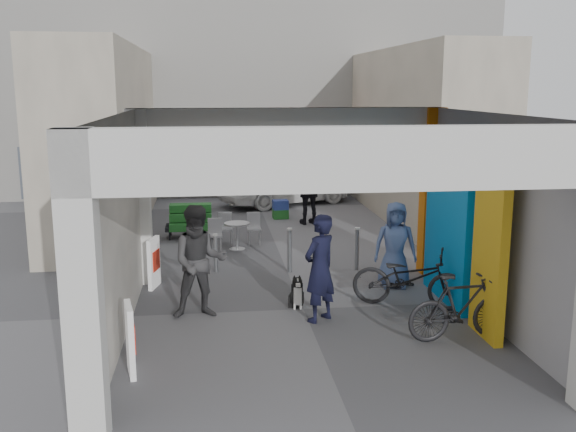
{
  "coord_description": "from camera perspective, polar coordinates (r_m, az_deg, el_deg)",
  "views": [
    {
      "loc": [
        -1.59,
        -10.81,
        3.92
      ],
      "look_at": [
        -0.16,
        1.0,
        1.51
      ],
      "focal_mm": 40.0,
      "sensor_mm": 36.0,
      "label": 1
    }
  ],
  "objects": [
    {
      "name": "ground",
      "position": [
        11.61,
        1.37,
        -8.27
      ],
      "size": [
        90.0,
        90.0,
        0.0
      ],
      "primitive_type": "plane",
      "color": "#5A5A5F",
      "rests_on": "ground"
    },
    {
      "name": "arcade_canopy",
      "position": [
        10.35,
        5.05,
        2.42
      ],
      "size": [
        6.4,
        6.45,
        6.4
      ],
      "color": "silver",
      "rests_on": "ground"
    },
    {
      "name": "far_building",
      "position": [
        24.86,
        -3.34,
        11.6
      ],
      "size": [
        18.0,
        4.08,
        8.0
      ],
      "color": "white",
      "rests_on": "ground"
    },
    {
      "name": "plaza_bldg_left",
      "position": [
        18.6,
        -16.02,
        6.63
      ],
      "size": [
        2.0,
        9.0,
        5.0
      ],
      "primitive_type": "cube",
      "color": "#BCB09C",
      "rests_on": "ground"
    },
    {
      "name": "plaza_bldg_right",
      "position": [
        19.35,
        11.52,
        7.02
      ],
      "size": [
        2.0,
        9.0,
        5.0
      ],
      "primitive_type": "cube",
      "color": "#BCB09C",
      "rests_on": "ground"
    },
    {
      "name": "bollard_left",
      "position": [
        13.82,
        -6.44,
        -3.33
      ],
      "size": [
        0.09,
        0.09,
        0.82
      ],
      "primitive_type": "cylinder",
      "color": "gray",
      "rests_on": "ground"
    },
    {
      "name": "bollard_center",
      "position": [
        13.71,
        0.14,
        -3.1
      ],
      "size": [
        0.09,
        0.09,
        0.95
      ],
      "primitive_type": "cylinder",
      "color": "gray",
      "rests_on": "ground"
    },
    {
      "name": "bollard_right",
      "position": [
        13.97,
        6.15,
        -2.95
      ],
      "size": [
        0.09,
        0.09,
        0.92
      ],
      "primitive_type": "cylinder",
      "color": "gray",
      "rests_on": "ground"
    },
    {
      "name": "advert_board_near",
      "position": [
        9.23,
        -13.83,
        -10.58
      ],
      "size": [
        0.19,
        0.55,
        1.0
      ],
      "rotation": [
        0.0,
        0.0,
        0.2
      ],
      "color": "silver",
      "rests_on": "ground"
    },
    {
      "name": "advert_board_far",
      "position": [
        12.96,
        -11.82,
        -4.07
      ],
      "size": [
        0.21,
        0.55,
        1.0
      ],
      "rotation": [
        0.0,
        0.0,
        -0.24
      ],
      "color": "silver",
      "rests_on": "ground"
    },
    {
      "name": "cafe_set",
      "position": [
        15.95,
        -4.96,
        -1.77
      ],
      "size": [
        1.32,
        1.07,
        0.8
      ],
      "rotation": [
        0.0,
        0.0,
        0.19
      ],
      "color": "#AAABAF",
      "rests_on": "ground"
    },
    {
      "name": "produce_stand",
      "position": [
        17.09,
        -8.63,
        -0.76
      ],
      "size": [
        1.31,
        0.71,
        0.86
      ],
      "rotation": [
        0.0,
        0.0,
        0.17
      ],
      "color": "black",
      "rests_on": "ground"
    },
    {
      "name": "crate_stack",
      "position": [
        19.33,
        -0.68,
        0.6
      ],
      "size": [
        0.47,
        0.38,
        0.56
      ],
      "rotation": [
        0.0,
        0.0,
        0.07
      ],
      "color": "#195921",
      "rests_on": "ground"
    },
    {
      "name": "border_collie",
      "position": [
        11.63,
        0.78,
        -6.97
      ],
      "size": [
        0.23,
        0.44,
        0.61
      ],
      "rotation": [
        0.0,
        0.0,
        -0.35
      ],
      "color": "black",
      "rests_on": "ground"
    },
    {
      "name": "man_with_dog",
      "position": [
        10.8,
        2.84,
        -4.65
      ],
      "size": [
        0.8,
        0.77,
        1.85
      ],
      "primitive_type": "imported",
      "rotation": [
        0.0,
        0.0,
        3.82
      ],
      "color": "black",
      "rests_on": "ground"
    },
    {
      "name": "man_back_turned",
      "position": [
        11.06,
        -7.88,
        -4.06
      ],
      "size": [
        1.0,
        0.8,
        1.96
      ],
      "primitive_type": "imported",
      "rotation": [
        0.0,
        0.0,
        0.06
      ],
      "color": "#363638",
      "rests_on": "ground"
    },
    {
      "name": "man_elderly",
      "position": [
        12.81,
        9.5,
        -2.54
      ],
      "size": [
        0.9,
        0.65,
        1.71
      ],
      "primitive_type": "imported",
      "rotation": [
        0.0,
        0.0,
        -0.13
      ],
      "color": "#51679E",
      "rests_on": "ground"
    },
    {
      "name": "man_crates",
      "position": [
        18.43,
        1.92,
        2.3
      ],
      "size": [
        1.24,
        0.73,
        1.98
      ],
      "primitive_type": "imported",
      "rotation": [
        0.0,
        0.0,
        3.37
      ],
      "color": "black",
      "rests_on": "ground"
    },
    {
      "name": "bicycle_front",
      "position": [
        11.77,
        10.73,
        -5.45
      ],
      "size": [
        2.16,
        1.45,
        1.07
      ],
      "primitive_type": "imported",
      "rotation": [
        0.0,
        0.0,
        1.17
      ],
      "color": "black",
      "rests_on": "ground"
    },
    {
      "name": "bicycle_rear",
      "position": [
        10.47,
        15.18,
        -7.83
      ],
      "size": [
        1.81,
        0.66,
        1.06
      ],
      "primitive_type": "imported",
      "rotation": [
        0.0,
        0.0,
        1.66
      ],
      "color": "black",
      "rests_on": "ground"
    },
    {
      "name": "white_van",
      "position": [
        21.64,
        -0.32,
        3.07
      ],
      "size": [
        4.84,
        3.41,
        1.53
      ],
      "primitive_type": "imported",
      "rotation": [
        0.0,
        0.0,
        1.97
      ],
      "color": "white",
      "rests_on": "ground"
    }
  ]
}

